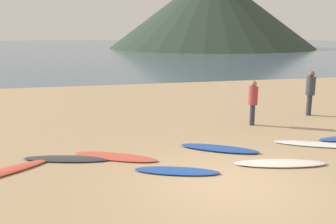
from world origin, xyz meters
The scene contains 12 objects.
ground_plane centered at (0.00, 10.00, -0.10)m, with size 120.00×120.00×0.20m, color tan.
ocean_water centered at (0.00, 65.94, 0.00)m, with size 140.00×100.00×0.01m, color #475B6B.
headland_hill centered at (21.32, 60.53, 6.97)m, with size 37.99×37.99×13.94m, color #28382B.
surfboard_0 centered at (-5.14, 1.81, 0.04)m, with size 2.50×0.50×0.08m, color #D84C38.
surfboard_1 centered at (-3.62, 2.46, 0.03)m, with size 2.33×0.52×0.07m, color #333338.
surfboard_2 centered at (-2.35, 2.32, 0.03)m, with size 2.40×0.59×0.07m, color #D84C38.
surfboard_3 centered at (-1.00, 0.93, 0.04)m, with size 2.09×0.54×0.07m, color #1E479E.
surfboard_4 centered at (0.62, 2.30, 0.05)m, with size 2.28×0.56×0.10m, color #1E479E.
surfboard_5 centered at (1.71, 0.81, 0.04)m, with size 2.35×0.60×0.09m, color silver.
surfboard_6 centered at (3.62, 2.04, 0.03)m, with size 2.47×0.51×0.07m, color white.
person_0 centered at (5.75, 5.64, 1.06)m, with size 0.36×0.36×1.79m.
person_1 centered at (2.82, 4.72, 0.96)m, with size 0.33×0.33×1.62m.
Camera 1 is at (-3.19, -7.30, 3.40)m, focal length 39.80 mm.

